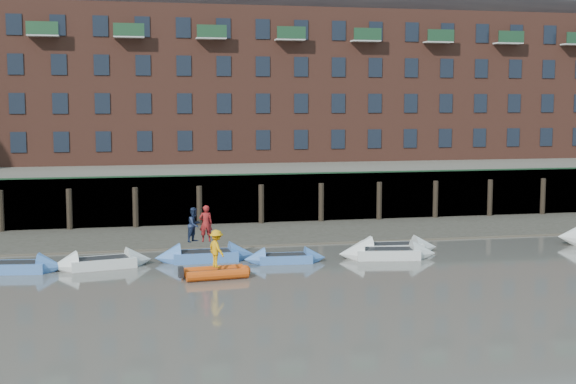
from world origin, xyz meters
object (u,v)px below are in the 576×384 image
object	(u,v)px
rowboat_3	(205,256)
rowboat_4	(285,258)
person_rower_a	(206,223)
person_rower_b	(194,225)
rowboat_2	(102,263)
rowboat_1	(13,267)
rowboat_5	(387,253)
rib_tender	(218,273)
rowboat_6	(393,248)
person_rib_crew	(217,249)

from	to	relation	value
rowboat_3	rowboat_4	world-z (taller)	rowboat_3
person_rower_a	person_rower_b	bearing A→B (deg)	-3.22
rowboat_2	rowboat_4	xyz separation A→B (m)	(8.82, -0.62, -0.04)
rowboat_1	person_rower_a	xyz separation A→B (m)	(9.12, 0.83, 1.64)
rowboat_2	person_rower_b	xyz separation A→B (m)	(4.49, 0.68, 1.59)
rowboat_5	rowboat_3	bearing A→B (deg)	-178.79
rowboat_5	person_rower_a	bearing A→B (deg)	-179.36
rowboat_1	rib_tender	bearing A→B (deg)	-11.08
rowboat_3	person_rower_b	world-z (taller)	person_rower_b
person_rower_a	rib_tender	bearing A→B (deg)	89.76
rowboat_1	rowboat_6	bearing A→B (deg)	10.81
rowboat_1	rowboat_2	distance (m)	4.07
rowboat_1	rowboat_4	xyz separation A→B (m)	(12.89, -0.45, -0.03)
rowboat_4	rib_tender	size ratio (longest dim) A/B	1.32
rowboat_3	rib_tender	xyz separation A→B (m)	(0.15, -3.92, -0.02)
rowboat_1	rowboat_3	world-z (taller)	rowboat_3
rowboat_2	person_rib_crew	size ratio (longest dim) A/B	2.92
rowboat_4	rib_tender	distance (m)	4.58
rowboat_6	person_rower_b	distance (m)	10.57
rowboat_5	person_rib_crew	bearing A→B (deg)	-154.21
rowboat_5	person_rower_b	world-z (taller)	person_rower_b
rowboat_5	person_rib_crew	xyz separation A→B (m)	(-9.03, -2.70, 1.09)
rowboat_4	rowboat_5	distance (m)	5.29
rowboat_1	rowboat_2	bearing A→B (deg)	10.39
rowboat_2	person_rower_a	world-z (taller)	person_rower_a
rowboat_5	rowboat_6	size ratio (longest dim) A/B	1.06
rowboat_3	rowboat_5	xyz separation A→B (m)	(9.12, -1.27, -0.00)
rowboat_5	rowboat_6	distance (m)	1.70
rowboat_1	rowboat_3	xyz separation A→B (m)	(9.06, 0.75, 0.01)
rowboat_6	rib_tender	distance (m)	10.64
rowboat_2	rowboat_3	world-z (taller)	rowboat_3
rowboat_4	rowboat_5	bearing A→B (deg)	3.01
rowboat_6	rowboat_1	bearing A→B (deg)	-173.55
rowboat_6	person_rib_crew	xyz separation A→B (m)	(-9.86, -4.18, 1.10)
person_rower_a	rowboat_4	bearing A→B (deg)	159.84
rowboat_2	person_rower_b	world-z (taller)	person_rower_b
rowboat_6	rowboat_2	bearing A→B (deg)	-173.44
rowboat_1	rowboat_3	distance (m)	9.09
rowboat_2	rowboat_3	bearing A→B (deg)	-5.15
rowboat_5	rowboat_6	bearing A→B (deg)	69.78
rowboat_2	rowboat_1	bearing A→B (deg)	170.73
person_rower_b	person_rower_a	bearing A→B (deg)	-50.14
rowboat_1	rowboat_6	world-z (taller)	rowboat_6
rowboat_3	person_rower_a	distance (m)	1.63
rowboat_4	person_rower_a	bearing A→B (deg)	165.04
rowboat_6	rib_tender	size ratio (longest dim) A/B	1.54
rib_tender	person_rower_b	size ratio (longest dim) A/B	1.81
rowboat_4	rowboat_1	bearing A→B (deg)	-178.15
rowboat_2	rowboat_6	bearing A→B (deg)	-8.73
rowboat_5	rowboat_6	world-z (taller)	rowboat_5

